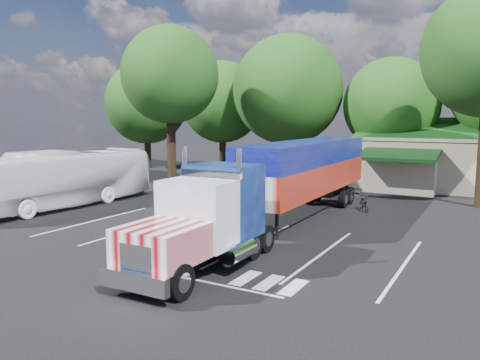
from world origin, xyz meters
The scene contains 11 objects.
ground centered at (0.00, 0.00, 0.00)m, with size 120.00×120.00×0.00m, color black.
tree_row_a centered at (-22.00, 16.50, 7.16)m, with size 9.00×9.00×11.68m.
tree_row_b centered at (-13.00, 17.80, 7.13)m, with size 8.40×8.40×11.35m.
tree_row_c centered at (-5.00, 16.20, 8.04)m, with size 10.00×10.00×13.05m.
tree_row_d centered at (4.00, 17.50, 6.58)m, with size 8.00×8.00×10.60m.
tree_near_left centered at (-10.50, 6.00, 8.81)m, with size 7.60×7.60×12.65m.
semi_truck centered at (3.11, -2.07, 2.51)m, with size 3.49×21.23×4.44m.
woman centered at (1.60, -4.09, 0.95)m, with size 0.69×0.45×1.90m, color black.
bicycle centered at (5.50, 4.06, 0.51)m, with size 0.68×1.94×1.02m, color black.
tour_bus centered at (-11.15, -4.16, 1.76)m, with size 2.96×12.65×3.52m, color white.
silver_sedan centered at (7.03, 13.14, 0.68)m, with size 1.43×4.10×1.35m, color #ACAFB4.
Camera 1 is at (12.63, -23.65, 5.51)m, focal length 35.00 mm.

